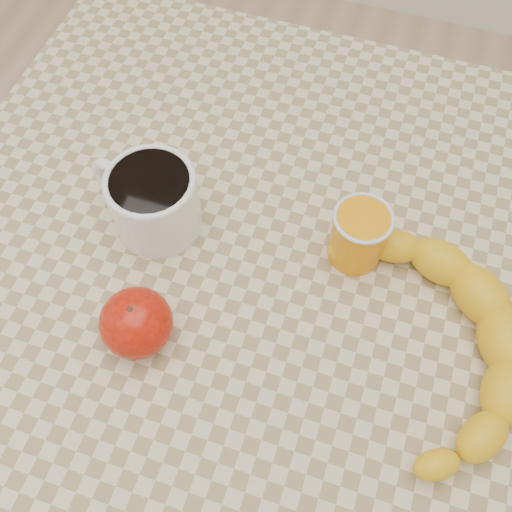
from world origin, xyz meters
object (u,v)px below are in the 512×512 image
(table, at_px, (256,298))
(coffee_mug, at_px, (152,199))
(apple, at_px, (136,323))
(banana, at_px, (436,339))
(orange_juice_glass, at_px, (359,235))

(table, distance_m, coffee_mug, 0.18)
(table, distance_m, apple, 0.19)
(banana, bearing_deg, orange_juice_glass, 115.96)
(orange_juice_glass, relative_size, banana, 0.20)
(table, height_order, banana, banana)
(table, relative_size, banana, 2.13)
(coffee_mug, bearing_deg, orange_juice_glass, 7.71)
(orange_juice_glass, distance_m, apple, 0.25)
(coffee_mug, relative_size, apple, 1.54)
(apple, height_order, banana, apple)
(coffee_mug, distance_m, orange_juice_glass, 0.23)
(table, xyz_separation_m, banana, (0.20, -0.04, 0.11))
(coffee_mug, relative_size, orange_juice_glass, 1.96)
(orange_juice_glass, height_order, apple, orange_juice_glass)
(coffee_mug, relative_size, banana, 0.39)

